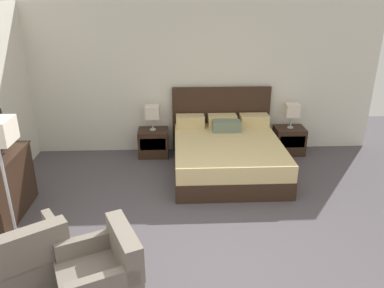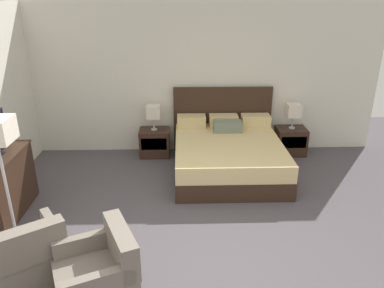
{
  "view_description": "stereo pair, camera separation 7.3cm",
  "coord_description": "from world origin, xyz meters",
  "px_view_note": "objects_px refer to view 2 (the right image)",
  "views": [
    {
      "loc": [
        -0.24,
        -2.9,
        2.72
      ],
      "look_at": [
        -0.02,
        1.98,
        0.75
      ],
      "focal_mm": 35.0,
      "sensor_mm": 36.0,
      "label": 1
    },
    {
      "loc": [
        -0.17,
        -2.91,
        2.72
      ],
      "look_at": [
        -0.02,
        1.98,
        0.75
      ],
      "focal_mm": 35.0,
      "sensor_mm": 36.0,
      "label": 2
    }
  ],
  "objects_px": {
    "nightstand_right": "(290,141)",
    "armchair_companion": "(99,278)",
    "table_lamp_right": "(294,111)",
    "armchair_by_window": "(27,258)",
    "dresser": "(1,185)",
    "table_lamp_left": "(153,112)",
    "nightstand_left": "(155,142)",
    "bed": "(228,153)"
  },
  "relations": [
    {
      "from": "nightstand_right",
      "to": "table_lamp_left",
      "type": "distance_m",
      "value": 2.52
    },
    {
      "from": "bed",
      "to": "table_lamp_left",
      "type": "relative_size",
      "value": 4.42
    },
    {
      "from": "bed",
      "to": "armchair_by_window",
      "type": "distance_m",
      "value": 3.4
    },
    {
      "from": "table_lamp_right",
      "to": "armchair_companion",
      "type": "height_order",
      "value": "table_lamp_right"
    },
    {
      "from": "nightstand_left",
      "to": "table_lamp_right",
      "type": "distance_m",
      "value": 2.52
    },
    {
      "from": "nightstand_right",
      "to": "table_lamp_right",
      "type": "distance_m",
      "value": 0.57
    },
    {
      "from": "nightstand_left",
      "to": "bed",
      "type": "bearing_deg",
      "value": -28.97
    },
    {
      "from": "armchair_by_window",
      "to": "armchair_companion",
      "type": "xyz_separation_m",
      "value": [
        0.77,
        -0.3,
        0.0
      ]
    },
    {
      "from": "nightstand_right",
      "to": "dresser",
      "type": "height_order",
      "value": "dresser"
    },
    {
      "from": "table_lamp_left",
      "to": "dresser",
      "type": "distance_m",
      "value": 2.69
    },
    {
      "from": "table_lamp_left",
      "to": "dresser",
      "type": "bearing_deg",
      "value": -134.07
    },
    {
      "from": "armchair_by_window",
      "to": "armchair_companion",
      "type": "bearing_deg",
      "value": -21.22
    },
    {
      "from": "nightstand_right",
      "to": "table_lamp_right",
      "type": "bearing_deg",
      "value": 90.0
    },
    {
      "from": "nightstand_left",
      "to": "table_lamp_left",
      "type": "xyz_separation_m",
      "value": [
        -0.0,
        0.0,
        0.57
      ]
    },
    {
      "from": "table_lamp_left",
      "to": "armchair_companion",
      "type": "distance_m",
      "value": 3.54
    },
    {
      "from": "table_lamp_right",
      "to": "armchair_by_window",
      "type": "bearing_deg",
      "value": -137.86
    },
    {
      "from": "nightstand_left",
      "to": "table_lamp_left",
      "type": "height_order",
      "value": "table_lamp_left"
    },
    {
      "from": "table_lamp_left",
      "to": "armchair_by_window",
      "type": "height_order",
      "value": "table_lamp_left"
    },
    {
      "from": "dresser",
      "to": "table_lamp_right",
      "type": "bearing_deg",
      "value": 23.93
    },
    {
      "from": "nightstand_right",
      "to": "armchair_companion",
      "type": "bearing_deg",
      "value": -128.31
    },
    {
      "from": "nightstand_right",
      "to": "armchair_by_window",
      "type": "bearing_deg",
      "value": -137.87
    },
    {
      "from": "nightstand_left",
      "to": "table_lamp_right",
      "type": "xyz_separation_m",
      "value": [
        2.46,
        0.0,
        0.57
      ]
    },
    {
      "from": "nightstand_left",
      "to": "armchair_by_window",
      "type": "height_order",
      "value": "armchair_by_window"
    },
    {
      "from": "dresser",
      "to": "armchair_by_window",
      "type": "bearing_deg",
      "value": -58.25
    },
    {
      "from": "armchair_companion",
      "to": "table_lamp_right",
      "type": "bearing_deg",
      "value": 51.7
    },
    {
      "from": "table_lamp_left",
      "to": "armchair_companion",
      "type": "xyz_separation_m",
      "value": [
        -0.29,
        -3.49,
        -0.52
      ]
    },
    {
      "from": "nightstand_left",
      "to": "armchair_by_window",
      "type": "relative_size",
      "value": 0.55
    },
    {
      "from": "bed",
      "to": "dresser",
      "type": "bearing_deg",
      "value": -158.22
    },
    {
      "from": "bed",
      "to": "armchair_companion",
      "type": "distance_m",
      "value": 3.19
    },
    {
      "from": "nightstand_left",
      "to": "table_lamp_right",
      "type": "bearing_deg",
      "value": 0.03
    },
    {
      "from": "nightstand_left",
      "to": "armchair_companion",
      "type": "xyz_separation_m",
      "value": [
        -0.29,
        -3.48,
        0.04
      ]
    },
    {
      "from": "table_lamp_right",
      "to": "dresser",
      "type": "height_order",
      "value": "table_lamp_right"
    },
    {
      "from": "table_lamp_right",
      "to": "dresser",
      "type": "relative_size",
      "value": 0.38
    },
    {
      "from": "nightstand_right",
      "to": "armchair_companion",
      "type": "xyz_separation_m",
      "value": [
        -2.75,
        -3.48,
        0.04
      ]
    },
    {
      "from": "dresser",
      "to": "armchair_companion",
      "type": "height_order",
      "value": "dresser"
    },
    {
      "from": "table_lamp_right",
      "to": "armchair_companion",
      "type": "bearing_deg",
      "value": -128.3
    },
    {
      "from": "table_lamp_right",
      "to": "nightstand_right",
      "type": "bearing_deg",
      "value": -90.0
    },
    {
      "from": "bed",
      "to": "dresser",
      "type": "relative_size",
      "value": 1.68
    },
    {
      "from": "table_lamp_left",
      "to": "nightstand_left",
      "type": "bearing_deg",
      "value": -90.0
    },
    {
      "from": "bed",
      "to": "dresser",
      "type": "xyz_separation_m",
      "value": [
        -3.08,
        -1.23,
        0.13
      ]
    },
    {
      "from": "nightstand_right",
      "to": "table_lamp_right",
      "type": "height_order",
      "value": "table_lamp_right"
    },
    {
      "from": "armchair_by_window",
      "to": "armchair_companion",
      "type": "relative_size",
      "value": 1.05
    }
  ]
}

